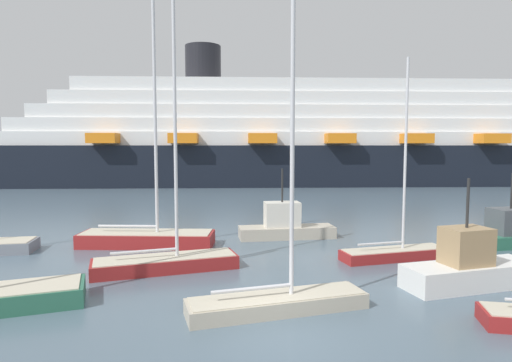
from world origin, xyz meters
TOP-DOWN VIEW (x-y plane):
  - ground_plane at (0.00, 0.00)m, footprint 600.00×600.00m
  - sailboat_2 at (-6.13, 11.65)m, footprint 7.45×2.76m
  - sailboat_3 at (0.10, 1.94)m, footprint 6.27×2.85m
  - sailboat_4 at (-4.37, 6.91)m, footprint 6.56×3.36m
  - sailboat_7 at (6.52, 8.18)m, footprint 5.59×2.46m
  - fishing_boat_0 at (13.75, 10.59)m, footprint 5.81×2.75m
  - fishing_boat_1 at (7.84, 3.96)m, footprint 5.71×2.86m
  - fishing_boat_3 at (1.73, 13.30)m, footprint 5.83×2.13m
  - cruise_ship at (12.50, 50.62)m, footprint 101.39×16.83m

SIDE VIEW (x-z plane):
  - ground_plane at x=0.00m, z-range 0.00..0.00m
  - sailboat_7 at x=6.52m, z-range -4.40..5.32m
  - sailboat_3 at x=0.10m, z-range -4.79..5.80m
  - sailboat_4 at x=-4.37m, z-range -5.55..6.63m
  - sailboat_2 at x=-6.13m, z-range -6.00..7.19m
  - fishing_boat_0 at x=13.75m, z-range -1.29..2.74m
  - fishing_boat_3 at x=1.73m, z-range -1.33..2.84m
  - fishing_boat_1 at x=7.84m, z-range -1.36..2.93m
  - cruise_ship at x=12.50m, z-range -3.51..16.23m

